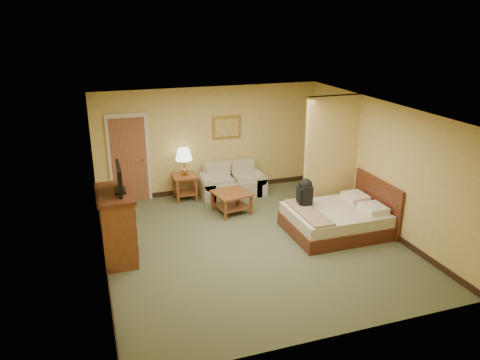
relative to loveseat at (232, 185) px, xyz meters
name	(u,v)px	position (x,y,z in m)	size (l,w,h in m)	color
floor	(252,243)	(-0.42, -2.57, -0.26)	(6.00, 6.00, 0.00)	#4D5436
ceiling	(253,110)	(-0.42, -2.57, 2.34)	(6.00, 6.00, 0.00)	white
back_wall	(210,141)	(-0.42, 0.43, 1.04)	(5.50, 0.02, 2.60)	tan
left_wall	(98,197)	(-3.17, -2.57, 1.04)	(0.02, 6.00, 2.60)	tan
right_wall	(380,165)	(2.33, -2.57, 1.04)	(0.02, 6.00, 2.60)	tan
partition	(331,156)	(1.73, -1.64, 1.04)	(1.20, 0.15, 2.60)	tan
door	(129,159)	(-2.37, 0.40, 0.77)	(0.94, 0.16, 2.10)	beige
baseboard	(211,189)	(-0.42, 0.42, -0.20)	(5.50, 0.02, 0.12)	black
loveseat	(232,185)	(0.00, 0.00, 0.00)	(1.58, 0.73, 0.80)	tan
side_table	(185,183)	(-1.15, 0.08, 0.14)	(0.55, 0.55, 0.60)	brown
table_lamp	(184,155)	(-1.15, 0.08, 0.84)	(0.40, 0.40, 0.65)	#A17E3B
coffee_table	(232,198)	(-0.34, -1.04, 0.08)	(0.85, 0.85, 0.48)	brown
wall_picture	(227,127)	(0.00, 0.41, 1.34)	(0.72, 0.04, 0.56)	#B78E3F
dresser	(117,225)	(-2.89, -2.34, 0.38)	(0.63, 1.19, 1.28)	brown
tv	(119,179)	(-2.79, -2.34, 1.24)	(0.21, 0.78, 0.48)	black
bed	(338,219)	(1.41, -2.67, 0.02)	(1.93, 1.59, 1.03)	#491D11
backpack	(306,191)	(0.84, -2.27, 0.55)	(0.26, 0.35, 0.57)	black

